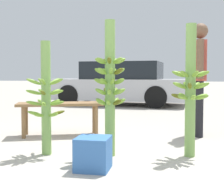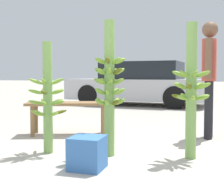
# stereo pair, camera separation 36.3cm
# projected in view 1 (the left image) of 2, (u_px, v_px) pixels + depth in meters

# --- Properties ---
(ground_plane) EXTENTS (80.00, 80.00, 0.00)m
(ground_plane) POSITION_uv_depth(u_px,v_px,m) (106.00, 164.00, 3.26)
(ground_plane) COLOR #B2AA9E
(banana_stalk_left) EXTENTS (0.47, 0.46, 1.33)m
(banana_stalk_left) POSITION_uv_depth(u_px,v_px,m) (46.00, 98.00, 3.64)
(banana_stalk_left) COLOR #7AA851
(banana_stalk_left) RESTS_ON ground_plane
(banana_stalk_center) EXTENTS (0.38, 0.38, 1.56)m
(banana_stalk_center) POSITION_uv_depth(u_px,v_px,m) (110.00, 86.00, 3.57)
(banana_stalk_center) COLOR #7AA851
(banana_stalk_center) RESTS_ON ground_plane
(banana_stalk_right) EXTENTS (0.44, 0.44, 1.52)m
(banana_stalk_right) POSITION_uv_depth(u_px,v_px,m) (190.00, 89.00, 3.55)
(banana_stalk_right) COLOR #7AA851
(banana_stalk_right) RESTS_ON ground_plane
(vendor_person) EXTENTS (0.23, 0.63, 1.71)m
(vendor_person) POSITION_uv_depth(u_px,v_px,m) (200.00, 69.00, 4.71)
(vendor_person) COLOR black
(vendor_person) RESTS_ON ground_plane
(market_bench) EXTENTS (1.37, 0.82, 0.51)m
(market_bench) POSITION_uv_depth(u_px,v_px,m) (60.00, 108.00, 4.79)
(market_bench) COLOR olive
(market_bench) RESTS_ON ground_plane
(parked_car) EXTENTS (4.33, 2.15, 1.32)m
(parked_car) POSITION_uv_depth(u_px,v_px,m) (119.00, 84.00, 9.74)
(parked_car) COLOR #B7B7BC
(parked_car) RESTS_ON ground_plane
(produce_crate) EXTENTS (0.32, 0.32, 0.32)m
(produce_crate) POSITION_uv_depth(u_px,v_px,m) (93.00, 153.00, 3.07)
(produce_crate) COLOR #386BB2
(produce_crate) RESTS_ON ground_plane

